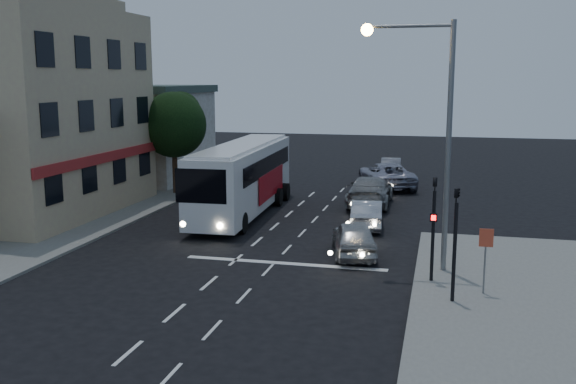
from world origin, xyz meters
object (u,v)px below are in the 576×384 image
(regulatory_sign, at_px, (486,250))
(tour_bus, at_px, (243,176))
(car_suv, at_px, (354,238))
(car_extra, at_px, (391,167))
(streetlight, at_px, (431,117))
(car_sedan_b, at_px, (370,191))
(car_sedan_a, at_px, (367,214))
(traffic_signal_side, at_px, (455,231))
(street_tree, at_px, (174,122))
(traffic_signal_main, at_px, (434,216))
(car_sedan_c, at_px, (386,175))

(regulatory_sign, bearing_deg, tour_bus, 137.40)
(tour_bus, bearing_deg, car_suv, -46.68)
(car_extra, bearing_deg, streetlight, 93.70)
(car_sedan_b, xyz_separation_m, car_extra, (0.22, 11.80, -0.17))
(tour_bus, height_order, car_sedan_b, tour_bus)
(car_sedan_a, bearing_deg, traffic_signal_side, 105.50)
(tour_bus, relative_size, street_tree, 1.98)
(regulatory_sign, bearing_deg, car_extra, 101.12)
(car_sedan_b, distance_m, car_extra, 11.80)
(streetlight, bearing_deg, tour_bus, 139.51)
(car_sedan_b, xyz_separation_m, streetlight, (3.43, -12.06, 4.89))
(tour_bus, distance_m, streetlight, 13.30)
(car_sedan_b, height_order, street_tree, street_tree)
(car_suv, relative_size, regulatory_sign, 1.90)
(car_suv, bearing_deg, traffic_signal_main, 123.87)
(car_sedan_b, distance_m, regulatory_sign, 15.48)
(car_extra, distance_m, streetlight, 24.59)
(car_sedan_c, height_order, traffic_signal_side, traffic_signal_side)
(tour_bus, xyz_separation_m, car_sedan_c, (6.64, 10.10, -1.19))
(car_sedan_b, distance_m, street_tree, 12.68)
(car_suv, distance_m, car_extra, 22.25)
(traffic_signal_main, xyz_separation_m, traffic_signal_side, (0.70, -1.98, 0.00))
(traffic_signal_main, bearing_deg, tour_bus, 135.74)
(car_sedan_c, xyz_separation_m, traffic_signal_main, (3.33, -19.81, 1.59))
(traffic_signal_main, bearing_deg, car_sedan_c, 99.54)
(traffic_signal_main, height_order, regulatory_sign, traffic_signal_main)
(car_suv, relative_size, traffic_signal_side, 1.02)
(car_sedan_a, height_order, street_tree, street_tree)
(regulatory_sign, xyz_separation_m, streetlight, (-1.96, 2.44, 4.14))
(car_sedan_a, bearing_deg, car_extra, -95.07)
(traffic_signal_main, distance_m, streetlight, 3.61)
(traffic_signal_side, bearing_deg, car_extra, 98.69)
(car_sedan_a, distance_m, street_tree, 14.53)
(car_sedan_c, bearing_deg, streetlight, 79.96)
(car_sedan_b, bearing_deg, traffic_signal_main, 104.49)
(car_sedan_c, xyz_separation_m, streetlight, (3.07, -18.39, 4.90))
(traffic_signal_side, bearing_deg, car_sedan_b, 105.85)
(car_suv, bearing_deg, traffic_signal_side, 115.30)
(car_suv, distance_m, car_sedan_a, 5.05)
(regulatory_sign, relative_size, street_tree, 0.35)
(car_suv, relative_size, streetlight, 0.47)
(tour_bus, xyz_separation_m, car_suv, (6.83, -6.69, -1.31))
(car_suv, xyz_separation_m, car_extra, (-0.33, 22.25, -0.04))
(traffic_signal_main, xyz_separation_m, streetlight, (-0.26, 1.42, 3.31))
(car_sedan_c, height_order, streetlight, streetlight)
(car_sedan_c, bearing_deg, car_suv, 71.13)
(car_sedan_c, height_order, street_tree, street_tree)
(car_sedan_c, relative_size, street_tree, 0.97)
(traffic_signal_side, bearing_deg, street_tree, 135.50)
(traffic_signal_side, bearing_deg, regulatory_sign, 43.92)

